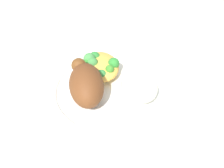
{
  "coord_description": "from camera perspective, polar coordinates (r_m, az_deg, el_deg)",
  "views": [
    {
      "loc": [
        -0.41,
        0.07,
        0.41
      ],
      "look_at": [
        0.0,
        0.0,
        0.03
      ],
      "focal_mm": 40.6,
      "sensor_mm": 36.0,
      "label": 1
    }
  ],
  "objects": [
    {
      "name": "rice_pile",
      "position": [
        0.55,
        6.16,
        -0.45
      ],
      "size": [
        0.1,
        0.08,
        0.04
      ],
      "primitive_type": "ellipsoid",
      "color": "white",
      "rests_on": "plate"
    },
    {
      "name": "ground_plane",
      "position": [
        0.59,
        0.0,
        -1.98
      ],
      "size": [
        2.0,
        2.0,
        0.0
      ],
      "primitive_type": "plane",
      "color": "silver"
    },
    {
      "name": "mac_cheese_with_broccoli",
      "position": [
        0.6,
        -2.8,
        4.19
      ],
      "size": [
        0.11,
        0.09,
        0.05
      ],
      "color": "gold",
      "rests_on": "plate"
    },
    {
      "name": "plate",
      "position": [
        0.58,
        0.0,
        -1.33
      ],
      "size": [
        0.27,
        0.27,
        0.02
      ],
      "color": "white",
      "rests_on": "ground_plane"
    },
    {
      "name": "fork",
      "position": [
        0.48,
        2.33,
        -15.57
      ],
      "size": [
        0.04,
        0.14,
        0.01
      ],
      "color": "silver",
      "rests_on": "ground_plane"
    },
    {
      "name": "roasted_chicken",
      "position": [
        0.53,
        -5.87,
        0.03
      ],
      "size": [
        0.12,
        0.07,
        0.07
      ],
      "color": "brown",
      "rests_on": "plate"
    }
  ]
}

